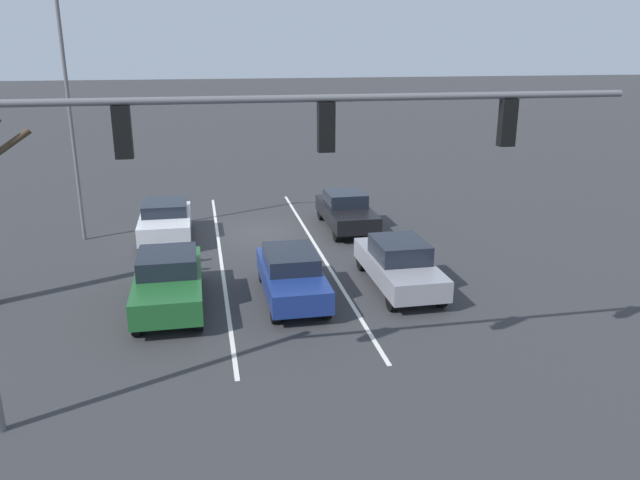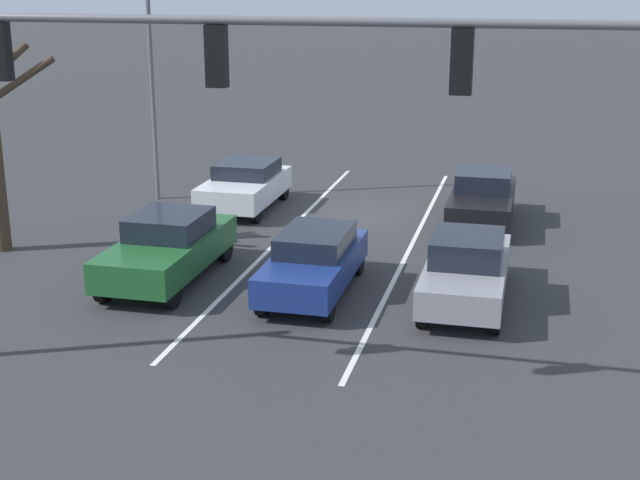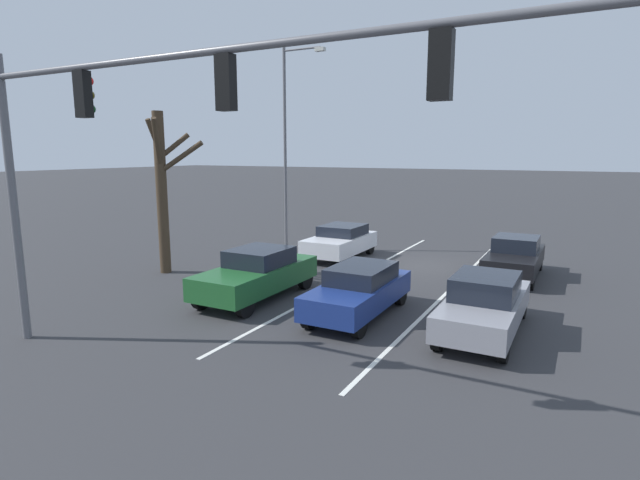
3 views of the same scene
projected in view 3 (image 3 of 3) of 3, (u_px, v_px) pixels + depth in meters
The scene contains 11 objects.
ground_plane at pixel (424, 266), 20.70m from camera, with size 240.00×240.00×0.00m, color #333335.
lane_stripe_left_divider at pixel (452, 288), 17.38m from camera, with size 0.12×17.71×0.01m, color silver.
lane_stripe_center_divider at pixel (356, 276), 19.07m from camera, with size 0.12×17.71×0.01m, color silver.
car_gray_leftlane_front at pixel (485, 304), 12.96m from camera, with size 1.74×4.63×1.56m.
car_darkgreen_rightlane_front at pixel (257, 273), 16.08m from camera, with size 1.89×4.68×1.61m.
car_navy_midlane_front at pixel (359, 290), 14.36m from camera, with size 1.70×4.35×1.45m.
car_white_rightlane_second at pixel (341, 241), 22.23m from camera, with size 1.93×4.07×1.46m.
car_black_leftlane_second at pixel (515, 257), 18.83m from camera, with size 1.77×4.44×1.53m.
traffic_signal_gantry at pixel (133, 125), 9.86m from camera, with size 12.96×0.37×6.92m.
street_lamp_right_shoulder at pixel (289, 137), 23.27m from camera, with size 2.16×0.24×9.37m.
bare_tree_near at pixel (163, 185), 19.05m from camera, with size 1.89×1.84×6.19m.
Camera 3 is at (-5.72, 19.85, 4.67)m, focal length 28.00 mm.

